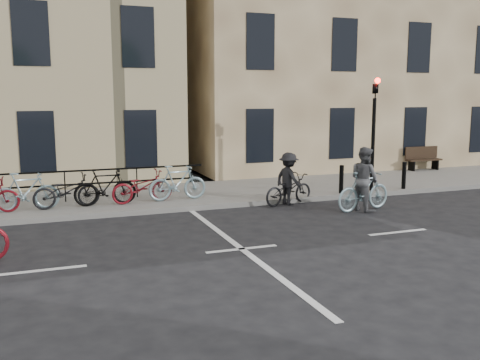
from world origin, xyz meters
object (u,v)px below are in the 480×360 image
object	(u,v)px
bench	(423,157)
cyclist_dark	(289,184)
cyclist_grey	(364,185)
traffic_light	(374,120)

from	to	relation	value
bench	cyclist_dark	distance (m)	8.89
cyclist_grey	cyclist_dark	xyz separation A→B (m)	(-1.63, 1.51, -0.12)
traffic_light	cyclist_dark	size ratio (longest dim) A/B	2.10
bench	cyclist_dark	size ratio (longest dim) A/B	0.86
bench	cyclist_grey	bearing A→B (deg)	-140.12
traffic_light	bench	xyz separation A→B (m)	(4.80, 3.39, -1.78)
traffic_light	cyclist_dark	distance (m)	3.74
traffic_light	bench	world-z (taller)	traffic_light
traffic_light	cyclist_grey	bearing A→B (deg)	-129.28
bench	cyclist_grey	size ratio (longest dim) A/B	0.82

